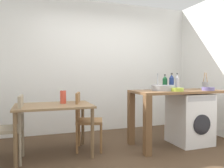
# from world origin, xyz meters

# --- Properties ---
(ground_plane) EXTENTS (5.46, 5.46, 0.00)m
(ground_plane) POSITION_xyz_m (0.00, 0.00, 0.00)
(ground_plane) COLOR #4C3826
(wall_back) EXTENTS (4.60, 0.10, 2.70)m
(wall_back) POSITION_xyz_m (0.00, 1.75, 1.35)
(wall_back) COLOR white
(wall_back) RESTS_ON ground_plane
(dining_table) EXTENTS (1.10, 0.76, 0.74)m
(dining_table) POSITION_xyz_m (-0.98, 0.53, 0.64)
(dining_table) COLOR olive
(dining_table) RESTS_ON ground_plane
(chair_person_seat) EXTENTS (0.42, 0.42, 0.90)m
(chair_person_seat) POSITION_xyz_m (-1.52, 0.43, 0.51)
(chair_person_seat) COLOR gray
(chair_person_seat) RESTS_ON ground_plane
(chair_opposite) EXTENTS (0.50, 0.50, 0.90)m
(chair_opposite) POSITION_xyz_m (-0.50, 0.60, 0.51)
(chair_opposite) COLOR olive
(chair_opposite) RESTS_ON ground_plane
(kitchen_counter) EXTENTS (1.50, 0.68, 0.92)m
(kitchen_counter) POSITION_xyz_m (0.79, 0.33, 0.76)
(kitchen_counter) COLOR brown
(kitchen_counter) RESTS_ON ground_plane
(washing_machine) EXTENTS (0.60, 0.61, 0.86)m
(washing_machine) POSITION_xyz_m (1.27, 0.33, 0.43)
(washing_machine) COLOR white
(washing_machine) RESTS_ON ground_plane
(sink_basin) EXTENTS (0.38, 0.38, 0.09)m
(sink_basin) POSITION_xyz_m (0.74, 0.33, 0.97)
(sink_basin) COLOR #9EA0A5
(sink_basin) RESTS_ON kitchen_counter
(tap) EXTENTS (0.02, 0.02, 0.28)m
(tap) POSITION_xyz_m (0.74, 0.51, 1.06)
(tap) COLOR #B2B2B7
(tap) RESTS_ON kitchen_counter
(bottle_tall_green) EXTENTS (0.08, 0.08, 0.26)m
(bottle_tall_green) POSITION_xyz_m (0.94, 0.59, 1.04)
(bottle_tall_green) COLOR #19592D
(bottle_tall_green) RESTS_ON kitchen_counter
(bottle_squat_brown) EXTENTS (0.08, 0.08, 0.29)m
(bottle_squat_brown) POSITION_xyz_m (1.02, 0.50, 1.05)
(bottle_squat_brown) COLOR navy
(bottle_squat_brown) RESTS_ON kitchen_counter
(bottle_clear_small) EXTENTS (0.06, 0.06, 0.29)m
(bottle_clear_small) POSITION_xyz_m (1.13, 0.50, 1.05)
(bottle_clear_small) COLOR silver
(bottle_clear_small) RESTS_ON kitchen_counter
(mixing_bowl) EXTENTS (0.20, 0.20, 0.05)m
(mixing_bowl) POSITION_xyz_m (0.87, 0.13, 0.95)
(mixing_bowl) COLOR #A8C63D
(mixing_bowl) RESTS_ON kitchen_counter
(utensil_crock) EXTENTS (0.11, 0.11, 0.30)m
(utensil_crock) POSITION_xyz_m (1.63, 0.38, 0.99)
(utensil_crock) COLOR gray
(utensil_crock) RESTS_ON kitchen_counter
(colander) EXTENTS (0.20, 0.20, 0.06)m
(colander) POSITION_xyz_m (1.45, 0.11, 0.95)
(colander) COLOR slate
(colander) RESTS_ON kitchen_counter
(vase) EXTENTS (0.09, 0.09, 0.20)m
(vase) POSITION_xyz_m (-0.83, 0.63, 0.84)
(vase) COLOR #D84C38
(vase) RESTS_ON dining_table
(scissors) EXTENTS (0.15, 0.06, 0.01)m
(scissors) POSITION_xyz_m (0.95, 0.23, 0.92)
(scissors) COLOR #B2B2B7
(scissors) RESTS_ON kitchen_counter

